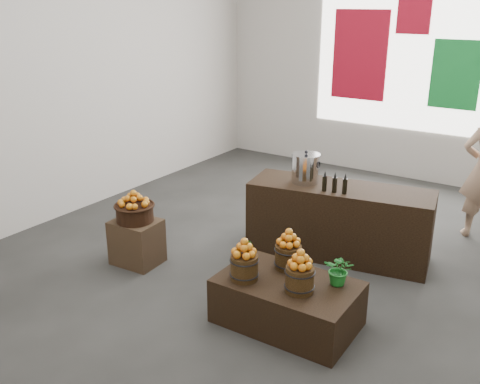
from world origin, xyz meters
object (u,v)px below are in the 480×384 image
Objects in this scene: display_table at (287,302)px; stock_pot_left at (306,169)px; crate at (137,242)px; counter at (339,221)px; wicker_basket at (135,213)px.

display_table is 1.74m from stock_pot_left.
counter reaches higher than crate.
crate is 0.34m from wicker_basket.
stock_pot_left reaches higher than display_table.
counter is at bearing 38.94° from crate.
stock_pot_left is at bearing 44.81° from wicker_basket.
wicker_basket reaches higher than display_table.
counter is (1.74, 1.41, 0.16)m from crate.
display_table is at bearing -3.42° from wicker_basket.
wicker_basket is 2.25m from counter.
wicker_basket is 0.33× the size of display_table.
counter reaches higher than wicker_basket.
crate is at bearing -151.64° from counter.
crate reaches higher than display_table.
display_table is 3.94× the size of stock_pot_left.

